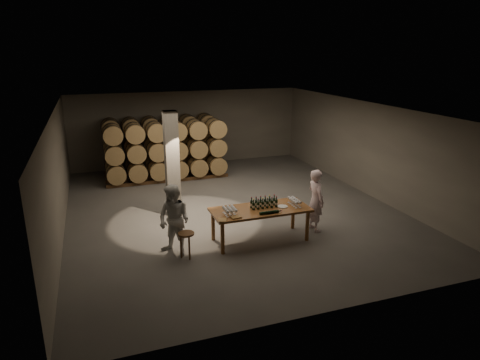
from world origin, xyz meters
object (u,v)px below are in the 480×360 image
object	(u,v)px
bottle_cluster	(264,204)
stool	(186,237)
notebook_near	(236,217)
tasting_table	(260,212)
plate	(282,206)
person_man	(316,200)
person_woman	(174,220)

from	to	relation	value
bottle_cluster	stool	distance (m)	2.28
notebook_near	stool	xyz separation A→B (m)	(-1.26, 0.03, -0.37)
tasting_table	stool	size ratio (longest dim) A/B	3.94
plate	person_man	world-z (taller)	person_man
stool	person_woman	bearing A→B (deg)	125.65
tasting_table	person_woman	bearing A→B (deg)	-179.03
person_man	bottle_cluster	bearing A→B (deg)	89.51
plate	notebook_near	world-z (taller)	notebook_near
tasting_table	plate	xyz separation A→B (m)	(0.61, -0.06, 0.11)
notebook_near	person_man	size ratio (longest dim) A/B	0.14
plate	notebook_near	size ratio (longest dim) A/B	1.12
person_man	person_woman	xyz separation A→B (m)	(-4.01, -0.16, 0.01)
bottle_cluster	person_woman	xyz separation A→B (m)	(-2.42, -0.10, -0.11)
stool	person_woman	xyz separation A→B (m)	(-0.22, 0.31, 0.36)
notebook_near	person_man	world-z (taller)	person_man
bottle_cluster	person_man	distance (m)	1.59
person_man	tasting_table	bearing A→B (deg)	91.27
plate	stool	world-z (taller)	plate
person_woman	notebook_near	bearing A→B (deg)	36.36
notebook_near	person_man	bearing A→B (deg)	4.24
tasting_table	notebook_near	world-z (taller)	notebook_near
tasting_table	person_woman	size ratio (longest dim) A/B	1.44
notebook_near	person_woman	size ratio (longest dim) A/B	0.14
bottle_cluster	stool	xyz separation A→B (m)	(-2.20, -0.40, -0.47)
person_man	person_woman	size ratio (longest dim) A/B	0.99
tasting_table	person_man	bearing A→B (deg)	4.13
plate	person_woman	bearing A→B (deg)	179.61
plate	person_woman	size ratio (longest dim) A/B	0.15
notebook_near	stool	bearing A→B (deg)	171.87
bottle_cluster	person_woman	bearing A→B (deg)	-177.72
plate	person_man	bearing A→B (deg)	9.39
plate	person_man	xyz separation A→B (m)	(1.10, 0.18, -0.02)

